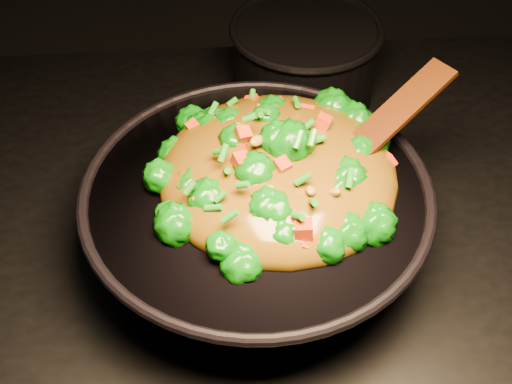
{
  "coord_description": "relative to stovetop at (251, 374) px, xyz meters",
  "views": [
    {
      "loc": [
        -0.04,
        -0.61,
        1.59
      ],
      "look_at": [
        0.01,
        -0.04,
        1.01
      ],
      "focal_mm": 45.0,
      "sensor_mm": 36.0,
      "label": 1
    }
  ],
  "objects": [
    {
      "name": "stovetop",
      "position": [
        0.0,
        0.0,
        0.0
      ],
      "size": [
        1.2,
        0.9,
        0.9
      ],
      "primitive_type": "cube",
      "color": "black",
      "rests_on": "ground"
    },
    {
      "name": "wok",
      "position": [
        0.01,
        -0.05,
        0.51
      ],
      "size": [
        0.47,
        0.47,
        0.12
      ],
      "primitive_type": null,
      "rotation": [
        0.0,
        0.0,
        -0.11
      ],
      "color": "black",
      "rests_on": "stovetop"
    },
    {
      "name": "back_pot",
      "position": [
        0.11,
        0.29,
        0.52
      ],
      "size": [
        0.29,
        0.29,
        0.14
      ],
      "primitive_type": "cylinder",
      "rotation": [
        0.0,
        0.0,
        -0.27
      ],
      "color": "black",
      "rests_on": "stovetop"
    },
    {
      "name": "spatula",
      "position": [
        0.15,
        -0.01,
        0.61
      ],
      "size": [
        0.23,
        0.17,
        0.11
      ],
      "primitive_type": "cube",
      "rotation": [
        0.0,
        -0.38,
        0.59
      ],
      "color": "#3E170A",
      "rests_on": "wok"
    },
    {
      "name": "stir_fry",
      "position": [
        0.04,
        -0.03,
        0.62
      ],
      "size": [
        0.4,
        0.4,
        0.1
      ],
      "primitive_type": null,
      "rotation": [
        0.0,
        0.0,
        -0.39
      ],
      "color": "#0B6006",
      "rests_on": "wok"
    }
  ]
}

